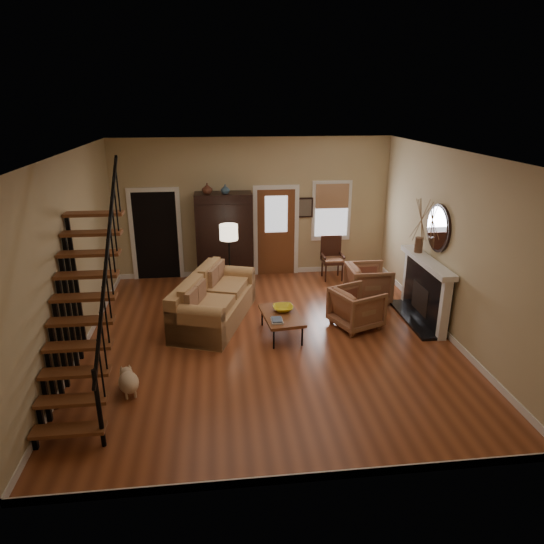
{
  "coord_description": "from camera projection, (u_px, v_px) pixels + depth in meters",
  "views": [
    {
      "loc": [
        -0.84,
        -7.8,
        4.11
      ],
      "look_at": [
        0.1,
        0.4,
        1.15
      ],
      "focal_mm": 32.0,
      "sensor_mm": 36.0,
      "label": 1
    }
  ],
  "objects": [
    {
      "name": "coffee_table",
      "position": [
        281.0,
        325.0,
        8.87
      ],
      "size": [
        0.77,
        1.17,
        0.42
      ],
      "primitive_type": null,
      "rotation": [
        0.0,
        0.0,
        0.12
      ],
      "color": "brown",
      "rests_on": "ground"
    },
    {
      "name": "dog",
      "position": [
        129.0,
        384.0,
        7.08
      ],
      "size": [
        0.43,
        0.56,
        0.36
      ],
      "primitive_type": null,
      "rotation": [
        0.0,
        0.0,
        0.31
      ],
      "color": "beige",
      "rests_on": "ground"
    },
    {
      "name": "side_chair",
      "position": [
        333.0,
        259.0,
        11.56
      ],
      "size": [
        0.54,
        0.54,
        1.02
      ],
      "primitive_type": null,
      "color": "#371A11",
      "rests_on": "ground"
    },
    {
      "name": "staircase",
      "position": [
        80.0,
        291.0,
        6.72
      ],
      "size": [
        0.94,
        2.8,
        3.2
      ],
      "primitive_type": null,
      "color": "brown",
      "rests_on": "ground"
    },
    {
      "name": "bowl",
      "position": [
        283.0,
        308.0,
        8.93
      ],
      "size": [
        0.38,
        0.38,
        0.09
      ],
      "primitive_type": "imported",
      "color": "gold",
      "rests_on": "coffee_table"
    },
    {
      "name": "vase_b",
      "position": [
        225.0,
        189.0,
        10.81
      ],
      "size": [
        0.2,
        0.2,
        0.21
      ],
      "primitive_type": "imported",
      "color": "#334C60",
      "rests_on": "armoire"
    },
    {
      "name": "armoire",
      "position": [
        225.0,
        238.0,
        11.29
      ],
      "size": [
        1.3,
        0.6,
        2.1
      ],
      "primitive_type": null,
      "color": "black",
      "rests_on": "ground"
    },
    {
      "name": "room",
      "position": [
        239.0,
        234.0,
        9.87
      ],
      "size": [
        7.0,
        7.33,
        3.3
      ],
      "color": "brown",
      "rests_on": "ground"
    },
    {
      "name": "floor_lamp",
      "position": [
        230.0,
        263.0,
        10.25
      ],
      "size": [
        0.49,
        0.49,
        1.66
      ],
      "primitive_type": null,
      "rotation": [
        0.0,
        0.0,
        0.38
      ],
      "color": "black",
      "rests_on": "ground"
    },
    {
      "name": "armchair_right",
      "position": [
        368.0,
        283.0,
        10.32
      ],
      "size": [
        0.89,
        0.87,
        0.8
      ],
      "primitive_type": "imported",
      "rotation": [
        0.0,
        0.0,
        1.56
      ],
      "color": "brown",
      "rests_on": "ground"
    },
    {
      "name": "vase_a",
      "position": [
        207.0,
        189.0,
        10.76
      ],
      "size": [
        0.24,
        0.24,
        0.25
      ],
      "primitive_type": "imported",
      "color": "#4C2619",
      "rests_on": "armoire"
    },
    {
      "name": "armchair_left",
      "position": [
        357.0,
        308.0,
        9.16
      ],
      "size": [
        1.09,
        1.07,
        0.76
      ],
      "primitive_type": "imported",
      "rotation": [
        0.0,
        0.0,
        1.96
      ],
      "color": "brown",
      "rests_on": "ground"
    },
    {
      "name": "fireplace",
      "position": [
        427.0,
        284.0,
        9.33
      ],
      "size": [
        0.33,
        1.95,
        2.3
      ],
      "color": "black",
      "rests_on": "ground"
    },
    {
      "name": "books",
      "position": [
        277.0,
        320.0,
        8.49
      ],
      "size": [
        0.2,
        0.27,
        0.05
      ],
      "primitive_type": null,
      "color": "beige",
      "rests_on": "coffee_table"
    },
    {
      "name": "sofa",
      "position": [
        215.0,
        300.0,
        9.36
      ],
      "size": [
        1.73,
        2.59,
        0.89
      ],
      "primitive_type": null,
      "rotation": [
        0.0,
        0.0,
        -0.32
      ],
      "color": "#AC7F4E",
      "rests_on": "ground"
    }
  ]
}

